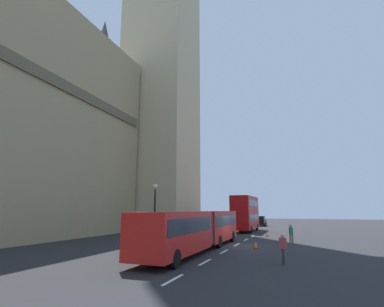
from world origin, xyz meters
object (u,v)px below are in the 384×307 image
traffic_cone_west (256,245)px  traffic_cone_middle (267,234)px  sedan_lead (260,221)px  articulated_bus (197,227)px  double_decker_bus (245,212)px  pedestrian_by_kerb (291,233)px  street_lamp (155,209)px  pedestrian_near_cones (283,248)px  clock_tower (163,4)px

traffic_cone_west → traffic_cone_middle: (10.62, 0.23, 0.00)m
sedan_lead → traffic_cone_middle: 22.34m
articulated_bus → traffic_cone_west: articulated_bus is taller
double_decker_bus → pedestrian_by_kerb: (-13.67, -6.52, -1.80)m
sedan_lead → street_lamp: 34.52m
sedan_lead → pedestrian_near_cones: (-39.18, -6.20, -0.00)m
pedestrian_by_kerb → articulated_bus: bearing=138.2°
traffic_cone_west → pedestrian_near_cones: 6.99m
double_decker_bus → sedan_lead: (14.74, -0.19, -1.79)m
clock_tower → sedan_lead: 44.80m
traffic_cone_middle → traffic_cone_west: bearing=-178.7°
traffic_cone_middle → pedestrian_by_kerb: bearing=-155.8°
clock_tower → traffic_cone_west: clock_tower is taller
double_decker_bus → street_lamp: 19.91m
pedestrian_near_cones → pedestrian_by_kerb: (10.77, -0.13, 0.00)m
street_lamp → pedestrian_near_cones: (-5.05, -10.90, -2.14)m
articulated_bus → pedestrian_by_kerb: articulated_bus is taller
clock_tower → double_decker_bus: size_ratio=8.17×
street_lamp → double_decker_bus: bearing=-13.1°
articulated_bus → double_decker_bus: double_decker_bus is taller
articulated_bus → sedan_lead: bearing=-0.3°
clock_tower → pedestrian_by_kerb: (-13.86, -20.51, -39.92)m
sedan_lead → traffic_cone_west: 32.90m
traffic_cone_west → pedestrian_near_cones: (-6.50, -2.49, 0.63)m
articulated_bus → street_lamp: (1.57, 4.51, 1.31)m
double_decker_bus → street_lamp: bearing=166.9°
double_decker_bus → pedestrian_by_kerb: size_ratio=5.65×
sedan_lead → street_lamp: street_lamp is taller
double_decker_bus → pedestrian_near_cones: size_ratio=5.65×
traffic_cone_west → sedan_lead: bearing=6.5°
traffic_cone_middle → pedestrian_by_kerb: (-6.34, -2.85, 0.63)m
sedan_lead → pedestrian_near_cones: sedan_lead is taller
pedestrian_near_cones → traffic_cone_west: bearing=21.0°
pedestrian_near_cones → clock_tower: bearing=39.6°
pedestrian_near_cones → double_decker_bus: bearing=14.7°
pedestrian_by_kerb → pedestrian_near_cones: bearing=179.3°
sedan_lead → pedestrian_near_cones: size_ratio=2.60×
articulated_bus → double_decker_bus: (20.96, 0.00, 0.96)m
pedestrian_by_kerb → street_lamp: bearing=117.4°
traffic_cone_west → pedestrian_by_kerb: size_ratio=0.34×
pedestrian_by_kerb → traffic_cone_west: bearing=148.5°
traffic_cone_middle → pedestrian_near_cones: size_ratio=0.34×
sedan_lead → street_lamp: bearing=172.2°
clock_tower → double_decker_bus: clock_tower is taller
traffic_cone_middle → double_decker_bus: bearing=26.6°
articulated_bus → street_lamp: bearing=70.8°
double_decker_bus → traffic_cone_west: bearing=-167.7°
street_lamp → pedestrian_by_kerb: bearing=-62.6°
traffic_cone_middle → pedestrian_by_kerb: size_ratio=0.34×
traffic_cone_west → pedestrian_near_cones: bearing=-159.0°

